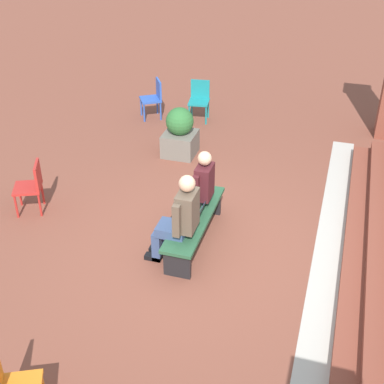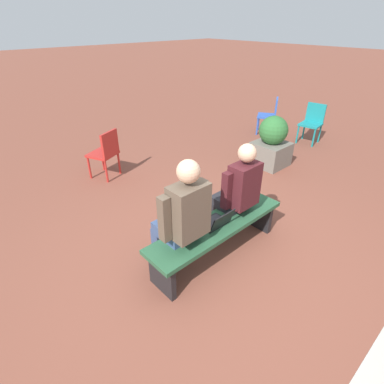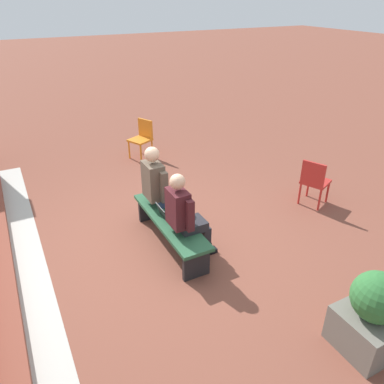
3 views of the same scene
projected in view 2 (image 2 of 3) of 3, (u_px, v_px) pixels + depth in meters
The scene contains 9 objects.
ground_plane at pixel (217, 268), 3.38m from camera, with size 60.00×60.00×0.00m, color brown.
bench at pixel (217, 230), 3.40m from camera, with size 1.80×0.44×0.45m.
person_student at pixel (236, 191), 3.47m from camera, with size 0.52×0.66×1.31m.
person_adult at pixel (181, 216), 2.98m from camera, with size 0.57×0.71×1.38m.
laptop at pixel (216, 222), 3.30m from camera, with size 0.32×0.29×0.21m.
plastic_chair_foreground at pixel (106, 151), 5.08m from camera, with size 0.55×0.55×0.84m.
plastic_chair_near_bench_right at pixel (312, 121), 6.56m from camera, with size 0.47×0.47×0.84m.
plastic_chair_by_pillar at pixel (270, 114), 7.06m from camera, with size 0.58×0.58×0.84m.
planter at pixel (272, 143), 5.53m from camera, with size 0.60×0.60×0.94m.
Camera 2 is at (1.88, 1.65, 2.45)m, focal length 28.00 mm.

